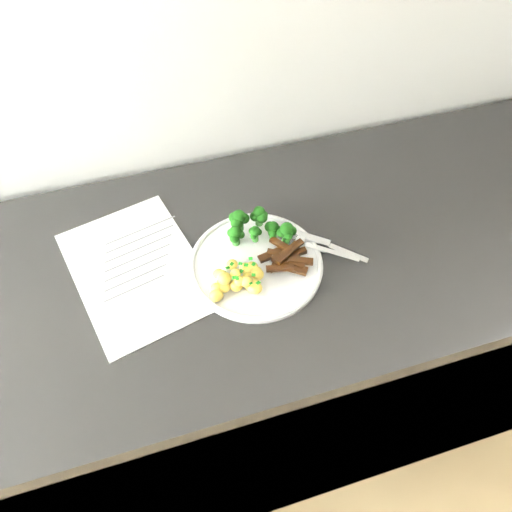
{
  "coord_description": "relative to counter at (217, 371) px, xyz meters",
  "views": [
    {
      "loc": [
        -0.06,
        1.15,
        1.61
      ],
      "look_at": [
        0.1,
        1.67,
        0.9
      ],
      "focal_mm": 34.06,
      "sensor_mm": 36.0,
      "label": 1
    }
  ],
  "objects": [
    {
      "name": "potatoes",
      "position": [
        0.06,
        -0.05,
        0.46
      ],
      "size": [
        0.11,
        0.08,
        0.04
      ],
      "color": "#F2D357",
      "rests_on": "plate"
    },
    {
      "name": "counter",
      "position": [
        0.0,
        0.0,
        0.0
      ],
      "size": [
        2.33,
        0.58,
        0.87
      ],
      "color": "black",
      "rests_on": "ground"
    },
    {
      "name": "beef_strips",
      "position": [
        0.16,
        -0.03,
        0.46
      ],
      "size": [
        0.09,
        0.1,
        0.03
      ],
      "color": "black",
      "rests_on": "plate"
    },
    {
      "name": "fork",
      "position": [
        0.23,
        -0.02,
        0.45
      ],
      "size": [
        0.13,
        0.12,
        0.01
      ],
      "color": "silver",
      "rests_on": "plate"
    },
    {
      "name": "broccoli",
      "position": [
        0.12,
        0.05,
        0.48
      ],
      "size": [
        0.13,
        0.09,
        0.06
      ],
      "color": "#245D1B",
      "rests_on": "plate"
    },
    {
      "name": "knife",
      "position": [
        0.26,
        -0.02,
        0.45
      ],
      "size": [
        0.14,
        0.13,
        0.02
      ],
      "color": "silver",
      "rests_on": "plate"
    },
    {
      "name": "plate",
      "position": [
        0.1,
        -0.01,
        0.44
      ],
      "size": [
        0.25,
        0.25,
        0.01
      ],
      "color": "white",
      "rests_on": "counter"
    },
    {
      "name": "recipe_paper",
      "position": [
        -0.11,
        0.04,
        0.44
      ],
      "size": [
        0.29,
        0.36,
        0.0
      ],
      "color": "white",
      "rests_on": "counter"
    }
  ]
}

